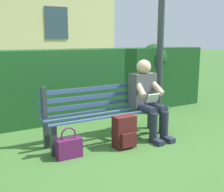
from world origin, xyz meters
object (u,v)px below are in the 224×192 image
object	(u,v)px
person_seated	(147,96)
handbag	(69,147)
backpack	(124,132)
lamp_post	(161,11)
park_bench	(106,110)

from	to	relation	value
person_seated	handbag	bearing A→B (deg)	8.16
backpack	lamp_post	distance (m)	2.64
person_seated	backpack	distance (m)	0.74
backpack	handbag	size ratio (longest dim) A/B	1.12
person_seated	backpack	bearing A→B (deg)	24.34
lamp_post	backpack	bearing A→B (deg)	37.31
park_bench	lamp_post	distance (m)	2.36
backpack	person_seated	bearing A→B (deg)	-155.66
lamp_post	person_seated	bearing A→B (deg)	43.12
park_bench	handbag	distance (m)	0.88
person_seated	backpack	xyz separation A→B (m)	(0.57, 0.26, -0.39)
person_seated	handbag	world-z (taller)	person_seated
backpack	lamp_post	xyz separation A→B (m)	(-1.57, -1.20, 1.75)
backpack	handbag	world-z (taller)	backpack
person_seated	lamp_post	size ratio (longest dim) A/B	0.34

